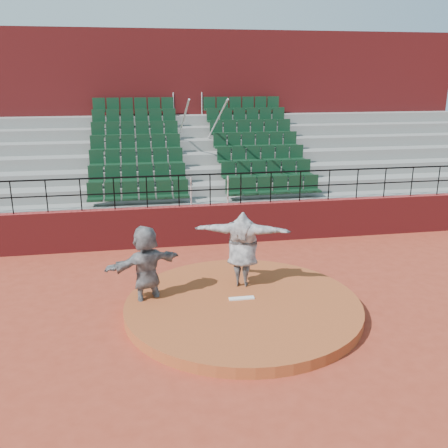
# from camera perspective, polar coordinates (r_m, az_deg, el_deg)

# --- Properties ---
(ground) EXTENTS (90.00, 90.00, 0.00)m
(ground) POSITION_cam_1_polar(r_m,az_deg,el_deg) (11.88, 2.17, -9.94)
(ground) COLOR #9E3823
(ground) RESTS_ON ground
(pitchers_mound) EXTENTS (5.50, 5.50, 0.25)m
(pitchers_mound) POSITION_cam_1_polar(r_m,az_deg,el_deg) (11.83, 2.18, -9.39)
(pitchers_mound) COLOR #A54B25
(pitchers_mound) RESTS_ON ground
(pitching_rubber) EXTENTS (0.60, 0.15, 0.03)m
(pitching_rubber) POSITION_cam_1_polar(r_m,az_deg,el_deg) (11.90, 2.03, -8.48)
(pitching_rubber) COLOR white
(pitching_rubber) RESTS_ON pitchers_mound
(boundary_wall) EXTENTS (24.00, 0.30, 1.30)m
(boundary_wall) POSITION_cam_1_polar(r_m,az_deg,el_deg) (16.23, -1.56, -0.03)
(boundary_wall) COLOR maroon
(boundary_wall) RESTS_ON ground
(wall_railing) EXTENTS (24.04, 0.05, 1.03)m
(wall_railing) POSITION_cam_1_polar(r_m,az_deg,el_deg) (15.88, -1.60, 4.74)
(wall_railing) COLOR black
(wall_railing) RESTS_ON boundary_wall
(seating_deck) EXTENTS (24.00, 5.97, 4.63)m
(seating_deck) POSITION_cam_1_polar(r_m,az_deg,el_deg) (19.54, -3.21, 5.24)
(seating_deck) COLOR gray
(seating_deck) RESTS_ON ground
(press_box_facade) EXTENTS (24.00, 3.00, 7.10)m
(press_box_facade) POSITION_cam_1_polar(r_m,az_deg,el_deg) (23.15, -4.54, 12.29)
(press_box_facade) COLOR maroon
(press_box_facade) RESTS_ON ground
(pitcher) EXTENTS (2.42, 1.36, 1.90)m
(pitcher) POSITION_cam_1_polar(r_m,az_deg,el_deg) (12.31, 2.12, -2.87)
(pitcher) COLOR black
(pitcher) RESTS_ON pitchers_mound
(fielder) EXTENTS (1.97, 1.31, 2.03)m
(fielder) POSITION_cam_1_polar(r_m,az_deg,el_deg) (11.81, -8.90, -4.92)
(fielder) COLOR black
(fielder) RESTS_ON ground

